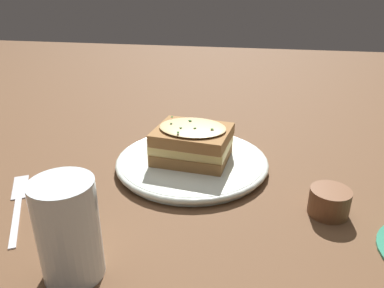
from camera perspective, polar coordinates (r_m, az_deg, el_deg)
ground_plane at (r=0.64m, az=-1.78°, el=-4.42°), size 2.40×2.40×0.00m
dinner_plate at (r=0.65m, az=-0.00°, el=-2.77°), size 0.26×0.26×0.02m
sandwich at (r=0.63m, az=0.04°, el=0.22°), size 0.14×0.12×0.06m
water_glass at (r=0.43m, az=-18.32°, el=-12.36°), size 0.07×0.07×0.12m
fork at (r=0.62m, az=-24.91°, el=-7.50°), size 0.11×0.17×0.00m
condiment_pot at (r=0.56m, az=20.19°, el=-8.27°), size 0.06×0.06×0.04m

